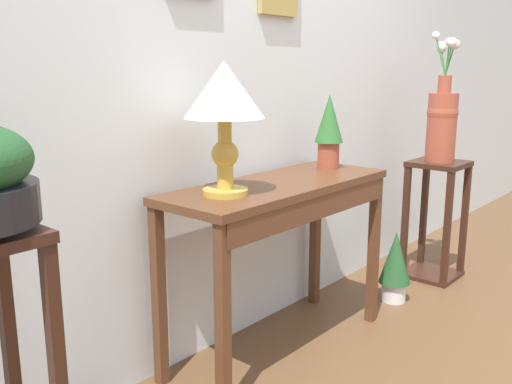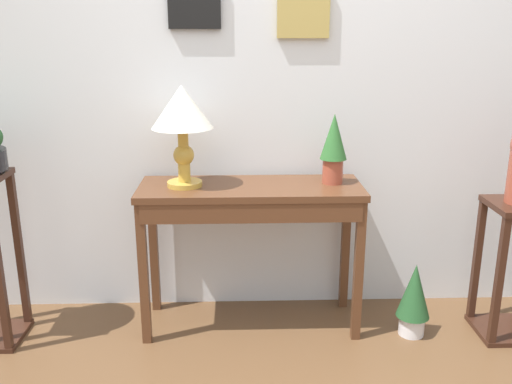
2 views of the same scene
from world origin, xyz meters
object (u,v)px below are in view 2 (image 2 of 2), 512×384
Objects in this scene: table_lamp at (182,114)px; pedestal_stand_right at (512,270)px; console_table at (251,209)px; potted_plant_on_console at (334,145)px; potted_plant_floor at (414,297)px.

table_lamp is 1.88m from pedestal_stand_right.
console_table is 0.54m from potted_plant_on_console.
pedestal_stand_right is at bearing 0.21° from potted_plant_floor.
table_lamp is at bearing 175.01° from pedestal_stand_right.
table_lamp is (-0.34, 0.02, 0.49)m from console_table.
table_lamp is at bearing 172.82° from potted_plant_floor.
pedestal_stand_right is (0.93, -0.18, -0.63)m from potted_plant_on_console.
console_table is 1.57× the size of pedestal_stand_right.
potted_plant_on_console reaches higher than pedestal_stand_right.
pedestal_stand_right is at bearing -5.24° from console_table.
table_lamp is 1.27× the size of potted_plant_floor.
potted_plant_on_console is 0.50× the size of pedestal_stand_right.
table_lamp is at bearing -177.62° from potted_plant_on_console.
potted_plant_on_console is at bearing 156.77° from potted_plant_floor.
table_lamp is 0.79m from potted_plant_on_console.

